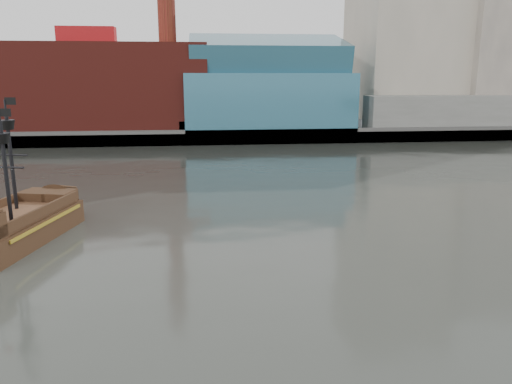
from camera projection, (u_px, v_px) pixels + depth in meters
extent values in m
plane|color=#262823|center=(255.00, 314.00, 25.07)|extent=(400.00, 400.00, 0.00)
cube|color=slate|center=(211.00, 123.00, 113.83)|extent=(220.00, 60.00, 2.00)
cube|color=#4C4C49|center=(215.00, 137.00, 85.23)|extent=(220.00, 1.00, 2.60)
cube|color=maroon|center=(91.00, 87.00, 90.15)|extent=(42.00, 18.00, 15.00)
cube|color=#2F667D|center=(267.00, 101.00, 92.27)|extent=(30.00, 16.00, 10.00)
cube|color=#B7AA97|center=(407.00, 8.00, 101.07)|extent=(20.00, 22.00, 46.00)
cube|color=#A79C8C|center=(500.00, 27.00, 100.08)|extent=(18.00, 18.00, 38.00)
cube|color=#B7AA97|center=(420.00, 4.00, 117.92)|extent=(24.00, 20.00, 52.00)
cube|color=slate|center=(472.00, 112.00, 92.98)|extent=(40.00, 6.00, 6.00)
cube|color=#2F667D|center=(267.00, 56.00, 90.43)|extent=(28.00, 14.94, 8.78)
cube|color=black|center=(17.00, 234.00, 35.87)|extent=(7.25, 12.03, 2.43)
cube|color=#52331E|center=(15.00, 216.00, 35.56)|extent=(6.53, 10.82, 0.28)
cube|color=black|center=(48.00, 197.00, 39.81)|extent=(4.40, 3.14, 0.94)
cylinder|color=black|center=(11.00, 160.00, 36.14)|extent=(0.32, 0.32, 7.30)
cylinder|color=black|center=(6.00, 172.00, 33.02)|extent=(0.32, 0.32, 6.74)
cone|color=black|center=(7.00, 125.00, 35.56)|extent=(1.25, 1.25, 0.66)
cone|color=black|center=(2.00, 138.00, 32.50)|extent=(1.25, 1.25, 0.66)
cube|color=black|center=(10.00, 101.00, 35.12)|extent=(0.82, 0.23, 0.51)
cube|color=black|center=(5.00, 112.00, 32.06)|extent=(0.82, 0.23, 0.51)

